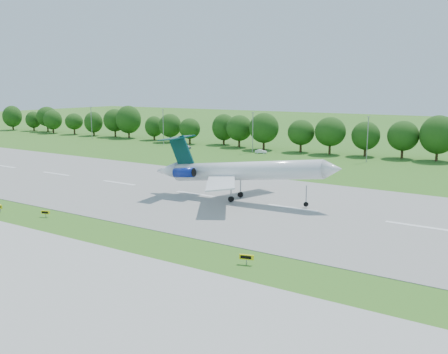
# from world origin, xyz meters

# --- Properties ---
(ground) EXTENTS (600.00, 600.00, 0.00)m
(ground) POSITION_xyz_m (0.00, 0.00, 0.00)
(ground) COLOR #28661B
(ground) RESTS_ON ground
(runway) EXTENTS (400.00, 45.00, 0.08)m
(runway) POSITION_xyz_m (0.00, 25.00, 0.04)
(runway) COLOR gray
(runway) RESTS_ON ground
(tree_line) EXTENTS (288.40, 8.40, 10.40)m
(tree_line) POSITION_xyz_m (0.00, 92.00, 6.19)
(tree_line) COLOR #382314
(tree_line) RESTS_ON ground
(light_poles) EXTENTS (175.90, 0.25, 12.19)m
(light_poles) POSITION_xyz_m (-2.50, 82.00, 6.34)
(light_poles) COLOR gray
(light_poles) RESTS_ON ground
(airliner) EXTENTS (35.58, 25.62, 11.14)m
(airliner) POSITION_xyz_m (9.12, 24.79, 5.51)
(airliner) COLOR white
(airliner) RESTS_ON ground
(taxi_sign_left) EXTENTS (1.70, 0.66, 1.21)m
(taxi_sign_left) POSITION_xyz_m (-19.31, -2.86, 0.89)
(taxi_sign_left) COLOR gray
(taxi_sign_left) RESTS_ON ground
(taxi_sign_centre) EXTENTS (1.47, 0.61, 1.05)m
(taxi_sign_centre) POSITION_xyz_m (-10.11, -1.11, 0.77)
(taxi_sign_centre) COLOR gray
(taxi_sign_centre) RESTS_ON ground
(taxi_sign_right) EXTENTS (1.69, 0.69, 1.20)m
(taxi_sign_right) POSITION_xyz_m (26.92, -2.12, 0.89)
(taxi_sign_right) COLOR gray
(taxi_sign_right) RESTS_ON ground
(service_vehicle_a) EXTENTS (3.70, 2.32, 1.15)m
(service_vehicle_a) POSITION_xyz_m (-17.01, 81.87, 0.58)
(service_vehicle_a) COLOR white
(service_vehicle_a) RESTS_ON ground
(service_vehicle_b) EXTENTS (4.33, 2.70, 1.37)m
(service_vehicle_b) POSITION_xyz_m (-42.95, 78.89, 0.69)
(service_vehicle_b) COLOR silver
(service_vehicle_b) RESTS_ON ground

